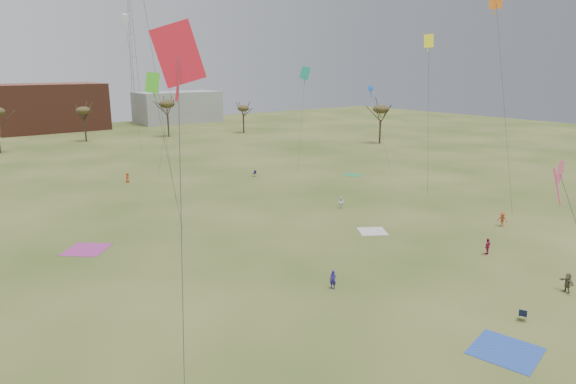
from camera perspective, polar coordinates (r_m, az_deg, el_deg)
ground at (r=38.83m, az=11.07°, el=-11.35°), size 260.00×260.00×0.00m
flyer_near_right at (r=39.04m, az=5.10°, el=-9.82°), size 0.55×0.63×1.45m
spectator_fore_a at (r=48.95m, az=21.59°, el=-5.72°), size 0.93×0.47×1.53m
spectator_fore_c at (r=43.64m, az=28.98°, el=-8.94°), size 0.97×1.45×1.50m
flyer_mid_b at (r=57.89m, az=23.00°, el=-2.86°), size 0.88×1.12×1.52m
spectator_mid_e at (r=60.31m, az=6.02°, el=-1.18°), size 0.88×0.88×1.44m
flyer_far_b at (r=77.01m, az=-17.65°, el=1.57°), size 0.83×0.70×1.45m
blanket_blue at (r=34.06m, az=23.33°, el=-16.15°), size 4.36×4.36×0.03m
blanket_cream at (r=52.63m, az=9.49°, el=-4.40°), size 3.75×3.75×0.03m
blanket_plum at (r=50.50m, az=-21.76°, el=-6.05°), size 4.99×4.99×0.03m
blanket_olive at (r=79.26m, az=7.34°, el=1.93°), size 3.40×3.40×0.03m
camp_chair_center at (r=37.98m, az=24.94°, el=-12.65°), size 0.70×0.67×0.87m
camp_chair_right at (r=77.75m, az=-3.84°, el=1.97°), size 0.62×0.58×0.87m
kites_aloft at (r=61.20m, az=-12.37°, el=17.01°), size 66.92×76.60×25.75m
tree_line at (r=105.12m, az=-24.48°, el=7.68°), size 117.44×49.32×8.91m
building_brick at (r=146.67m, az=-25.25°, el=8.63°), size 26.00×16.00×12.00m
building_grey at (r=156.29m, az=-12.31°, el=9.34°), size 24.00×12.00×9.00m
radio_tower at (r=158.35m, az=-17.10°, el=14.44°), size 1.51×1.72×41.00m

